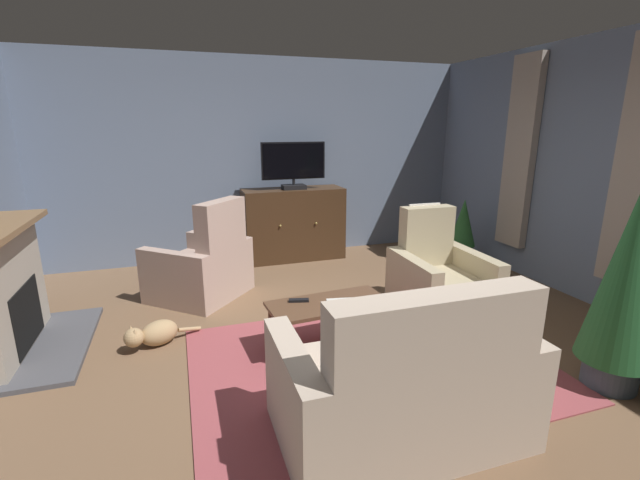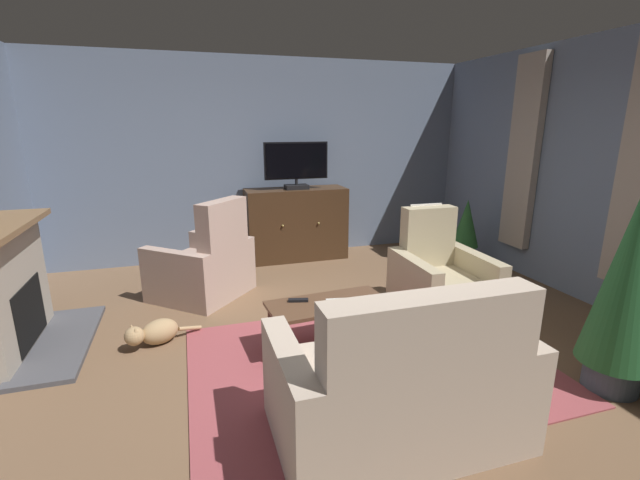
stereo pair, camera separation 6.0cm
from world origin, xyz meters
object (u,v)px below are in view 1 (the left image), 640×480
(folded_newspaper, at_px, (346,303))
(cat, at_px, (154,334))
(coffee_table, at_px, (328,308))
(armchair_beside_cabinet, at_px, (439,283))
(potted_plant_on_hearth_side, at_px, (628,280))
(tv_remote, at_px, (299,300))
(potted_plant_tall_palm_by_window, at_px, (463,229))
(tv_cabinet, at_px, (294,226))
(armchair_near_window, at_px, (203,267))
(sofa_floral, at_px, (405,387))
(television, at_px, (294,164))

(folded_newspaper, height_order, cat, folded_newspaper)
(coffee_table, height_order, armchair_beside_cabinet, armchair_beside_cabinet)
(potted_plant_on_hearth_side, xyz_separation_m, cat, (-3.22, 1.68, -0.71))
(folded_newspaper, distance_m, cat, 1.69)
(tv_remote, xyz_separation_m, potted_plant_tall_palm_by_window, (2.70, 1.48, 0.08))
(armchair_beside_cabinet, bearing_deg, tv_cabinet, 111.07)
(armchair_near_window, xyz_separation_m, potted_plant_on_hearth_side, (2.73, -2.72, 0.49))
(tv_cabinet, height_order, coffee_table, tv_cabinet)
(tv_remote, xyz_separation_m, armchair_beside_cabinet, (1.52, 0.20, -0.10))
(tv_cabinet, bearing_deg, potted_plant_on_hearth_side, -69.72)
(tv_remote, bearing_deg, potted_plant_tall_palm_by_window, 42.85)
(sofa_floral, height_order, cat, sofa_floral)
(tv_remote, height_order, armchair_beside_cabinet, armchair_beside_cabinet)
(cat, bearing_deg, tv_cabinet, 49.37)
(potted_plant_on_hearth_side, height_order, cat, potted_plant_on_hearth_side)
(television, xyz_separation_m, armchair_beside_cabinet, (0.90, -2.27, -1.02))
(coffee_table, relative_size, potted_plant_tall_palm_by_window, 1.14)
(coffee_table, distance_m, armchair_near_window, 1.80)
(coffee_table, bearing_deg, sofa_floral, -86.85)
(television, relative_size, tv_remote, 5.19)
(tv_cabinet, relative_size, sofa_floral, 0.95)
(folded_newspaper, bearing_deg, coffee_table, 162.98)
(coffee_table, relative_size, armchair_beside_cabinet, 0.97)
(cat, bearing_deg, armchair_beside_cabinet, -4.28)
(tv_cabinet, relative_size, tv_remote, 8.28)
(television, height_order, coffee_table, television)
(tv_cabinet, distance_m, sofa_floral, 3.83)
(folded_newspaper, relative_size, armchair_beside_cabinet, 0.28)
(potted_plant_tall_palm_by_window, bearing_deg, television, 154.42)
(potted_plant_tall_palm_by_window, bearing_deg, tv_remote, -151.27)
(tv_cabinet, bearing_deg, folded_newspaper, -95.52)
(television, distance_m, armchair_near_window, 1.96)
(television, relative_size, armchair_near_window, 0.70)
(television, relative_size, potted_plant_on_hearth_side, 0.57)
(armchair_beside_cabinet, height_order, potted_plant_tall_palm_by_window, armchair_beside_cabinet)
(potted_plant_tall_palm_by_window, xyz_separation_m, cat, (-3.90, -1.07, -0.40))
(sofa_floral, bearing_deg, tv_cabinet, 85.18)
(tv_remote, xyz_separation_m, cat, (-1.20, 0.41, -0.32))
(tv_cabinet, xyz_separation_m, potted_plant_on_hearth_side, (1.40, -3.80, 0.35))
(coffee_table, xyz_separation_m, armchair_near_window, (-0.94, 1.54, -0.03))
(cat, bearing_deg, sofa_floral, -48.55)
(potted_plant_tall_palm_by_window, bearing_deg, tv_cabinet, 153.24)
(tv_remote, bearing_deg, folded_newspaper, -9.86)
(folded_newspaper, xyz_separation_m, cat, (-1.56, 0.57, -0.31))
(sofa_floral, bearing_deg, potted_plant_tall_palm_by_window, 49.10)
(armchair_near_window, bearing_deg, television, 37.80)
(sofa_floral, distance_m, armchair_near_window, 2.91)
(sofa_floral, bearing_deg, television, 85.11)
(tv_cabinet, xyz_separation_m, coffee_table, (-0.39, -2.62, -0.11))
(folded_newspaper, distance_m, potted_plant_tall_palm_by_window, 2.86)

